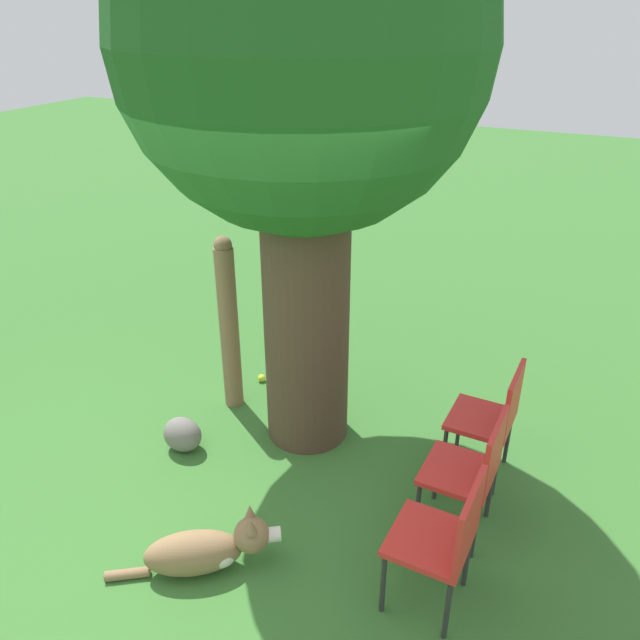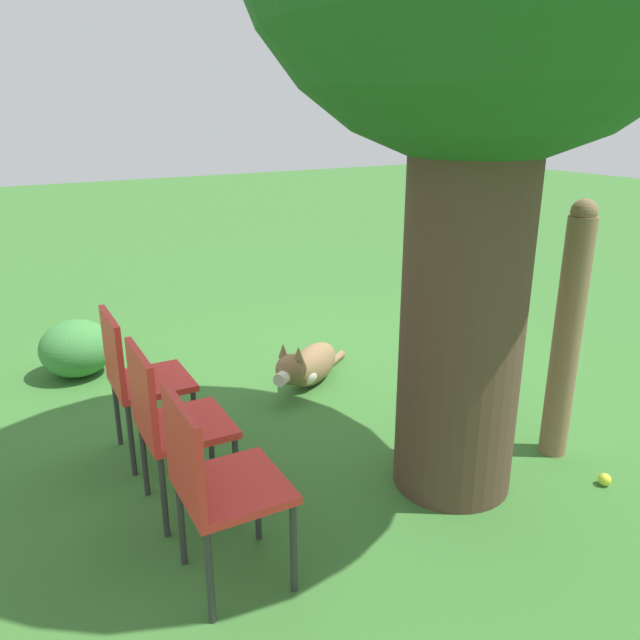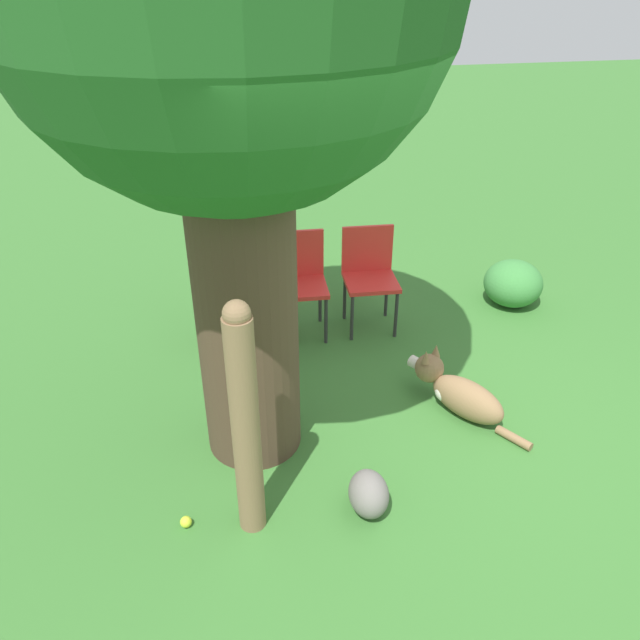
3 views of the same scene
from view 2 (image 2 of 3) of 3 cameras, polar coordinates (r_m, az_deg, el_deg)
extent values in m
plane|color=#38702D|center=(4.52, 4.81, -6.56)|extent=(30.00, 30.00, 0.00)
cylinder|color=#4C3828|center=(3.15, 13.10, 2.92)|extent=(0.62, 0.62, 2.19)
ellipsoid|color=olive|center=(4.62, -0.60, -4.03)|extent=(0.62, 0.52, 0.28)
ellipsoid|color=silver|center=(4.49, -1.50, -4.90)|extent=(0.28, 0.28, 0.17)
sphere|color=olive|center=(4.30, -2.67, -4.53)|extent=(0.30, 0.30, 0.21)
cylinder|color=silver|center=(4.20, -3.47, -5.33)|extent=(0.13, 0.13, 0.09)
cone|color=olive|center=(4.22, -1.99, -3.06)|extent=(0.07, 0.07, 0.10)
cone|color=olive|center=(4.27, -3.39, -2.80)|extent=(0.07, 0.07, 0.10)
cylinder|color=olive|center=(4.99, 1.41, -3.61)|extent=(0.25, 0.19, 0.06)
cylinder|color=#846647|center=(3.74, 21.61, -1.81)|extent=(0.15, 0.15, 1.40)
sphere|color=#846647|center=(3.57, 23.00, 9.09)|extent=(0.14, 0.14, 0.14)
cube|color=red|center=(3.70, -15.12, -5.45)|extent=(0.44, 0.46, 0.04)
cube|color=red|center=(3.59, -18.42, -2.72)|extent=(0.05, 0.44, 0.41)
cylinder|color=#2D2D2D|center=(4.00, -12.99, -7.06)|extent=(0.03, 0.03, 0.43)
cylinder|color=#2D2D2D|center=(3.68, -11.33, -9.39)|extent=(0.03, 0.03, 0.43)
cylinder|color=#2D2D2D|center=(3.94, -18.06, -7.98)|extent=(0.03, 0.03, 0.43)
cylinder|color=#2D2D2D|center=(3.61, -16.87, -10.46)|extent=(0.03, 0.03, 0.43)
cube|color=red|center=(3.18, -12.15, -9.43)|extent=(0.44, 0.46, 0.04)
cube|color=red|center=(3.04, -15.96, -6.40)|extent=(0.05, 0.44, 0.41)
cylinder|color=#2D2D2D|center=(3.49, -9.93, -10.90)|extent=(0.03, 0.03, 0.43)
cylinder|color=#2D2D2D|center=(3.18, -7.64, -13.97)|extent=(0.03, 0.03, 0.43)
cylinder|color=#2D2D2D|center=(3.42, -15.77, -12.09)|extent=(0.03, 0.03, 0.43)
cylinder|color=#2D2D2D|center=(3.10, -14.09, -15.40)|extent=(0.03, 0.03, 0.43)
cube|color=red|center=(2.68, -7.93, -14.88)|extent=(0.44, 0.46, 0.04)
cube|color=red|center=(2.52, -12.38, -11.62)|extent=(0.05, 0.44, 0.41)
cylinder|color=#2D2D2D|center=(3.01, -5.74, -15.97)|extent=(0.03, 0.03, 0.43)
cylinder|color=#2D2D2D|center=(2.73, -2.44, -20.04)|extent=(0.03, 0.03, 0.43)
cylinder|color=#2D2D2D|center=(2.92, -12.57, -17.60)|extent=(0.03, 0.03, 0.43)
cylinder|color=#2D2D2D|center=(2.64, -10.05, -22.11)|extent=(0.03, 0.03, 0.43)
sphere|color=#CCE033|center=(3.79, 24.58, -13.12)|extent=(0.07, 0.07, 0.07)
ellipsoid|color=slate|center=(4.38, 13.93, -6.01)|extent=(0.30, 0.24, 0.27)
ellipsoid|color=#3D843D|center=(5.05, -21.38, -2.42)|extent=(0.54, 0.54, 0.43)
camera|label=1|loc=(5.87, -30.53, 27.46)|focal=35.00mm
camera|label=3|loc=(5.84, 42.29, 23.86)|focal=35.00mm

